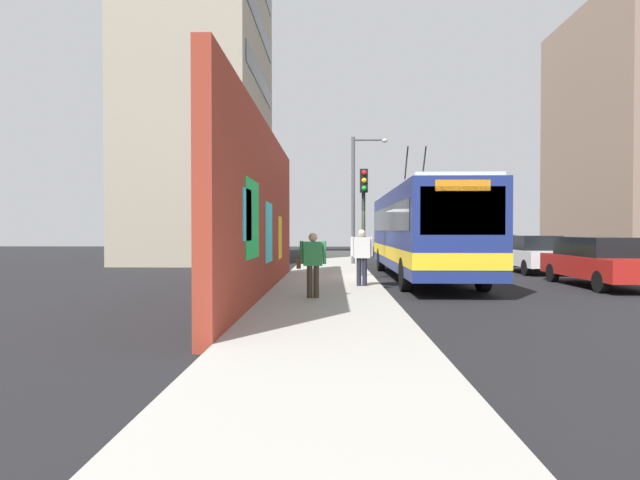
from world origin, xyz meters
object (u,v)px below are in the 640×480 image
Objects in this scene: parked_car_red at (599,261)px; pedestrian_at_curb at (362,253)px; parked_car_white at (532,253)px; traffic_light at (364,203)px; city_bus at (422,229)px; street_lamp at (357,190)px; parked_car_champagne at (491,249)px; pedestrian_near_wall at (313,260)px.

pedestrian_at_curb is (-1.29, 7.61, 0.29)m from parked_car_red.
traffic_light is (-3.42, 7.35, 1.94)m from parked_car_white.
city_bus is 1.90× the size of street_lamp.
parked_car_white is at bearing 180.00° from parked_car_champagne.
traffic_light reaches higher than parked_car_red.
traffic_light is at bearing -4.31° from pedestrian_at_curb.
city_bus is at bearing 149.14° from parked_car_champagne.
city_bus is 2.83× the size of parked_car_white.
pedestrian_near_wall is at bearing 172.62° from street_lamp.
city_bus is 3.10× the size of traffic_light.
city_bus reaches higher than parked_car_red.
street_lamp is at bearing 62.96° from parked_car_white.
city_bus is at bearing 120.48° from parked_car_white.
city_bus reaches higher than parked_car_white.
parked_car_champagne is (5.64, -0.00, 0.00)m from parked_car_white.
parked_car_champagne is at bearing -39.05° from traffic_light.
parked_car_white is 10.21m from pedestrian_at_curb.
traffic_light is at bearing -14.66° from pedestrian_near_wall.
city_bus is 2.37m from traffic_light.
traffic_light is 7.19m from street_lamp.
parked_car_white is at bearing 0.00° from parked_car_red.
traffic_light reaches higher than pedestrian_near_wall.
pedestrian_near_wall reaches higher than parked_car_champagne.
parked_car_red is (-2.46, -5.20, -1.00)m from city_bus.
parked_car_champagne is 2.85× the size of pedestrian_near_wall.
traffic_light is (2.10, 7.35, 1.94)m from parked_car_red.
parked_car_champagne is at bearing -30.86° from city_bus.
parked_car_champagne is 17.66m from pedestrian_near_wall.
parked_car_white is at bearing -43.11° from pedestrian_near_wall.
traffic_light is (3.39, -0.26, 1.64)m from pedestrian_at_curb.
pedestrian_near_wall reaches higher than parked_car_white.
parked_car_red is 12.09m from street_lamp.
parked_car_red is 2.93× the size of pedestrian_at_curb.
pedestrian_at_curb is at bearing 147.27° from city_bus.
pedestrian_at_curb is at bearing -26.07° from pedestrian_near_wall.
street_lamp is (-1.95, 7.24, 2.96)m from parked_car_champagne.
city_bus is 4.50m from pedestrian_at_curb.
parked_car_white is 2.69× the size of pedestrian_near_wall.
pedestrian_near_wall is at bearing 149.51° from parked_car_champagne.
street_lamp reaches higher than parked_car_champagne.
pedestrian_near_wall is (-9.57, 8.96, 0.23)m from parked_car_white.
parked_car_red and parked_car_white have the same top height.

